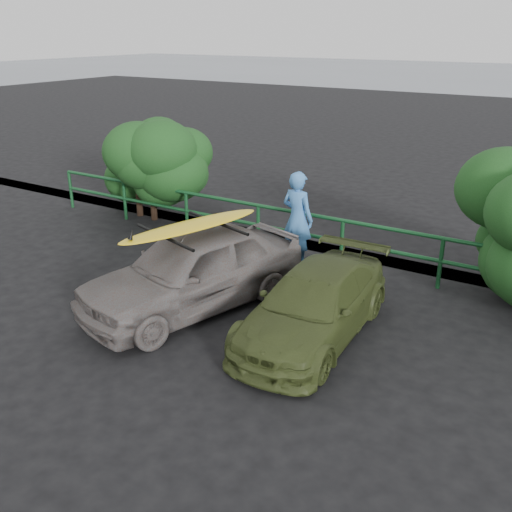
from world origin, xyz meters
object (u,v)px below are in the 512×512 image
(guardrail, at_px, (298,234))
(olive_vehicle, at_px, (314,305))
(sedan, at_px, (193,270))
(man, at_px, (297,219))
(surfboard, at_px, (192,226))

(guardrail, height_order, olive_vehicle, olive_vehicle)
(guardrail, distance_m, olive_vehicle, 3.36)
(sedan, relative_size, man, 2.12)
(sedan, xyz_separation_m, surfboard, (0.00, 0.00, 0.80))
(guardrail, relative_size, olive_vehicle, 3.77)
(man, relative_size, surfboard, 0.71)
(sedan, height_order, surfboard, surfboard)
(guardrail, xyz_separation_m, sedan, (-0.45, -3.04, 0.19))
(guardrail, bearing_deg, olive_vehicle, -58.06)
(olive_vehicle, bearing_deg, guardrail, 119.67)
(man, distance_m, surfboard, 2.84)
(guardrail, bearing_deg, surfboard, -98.39)
(sedan, distance_m, olive_vehicle, 2.24)
(sedan, bearing_deg, surfboard, 16.91)
(sedan, bearing_deg, guardrail, 98.51)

